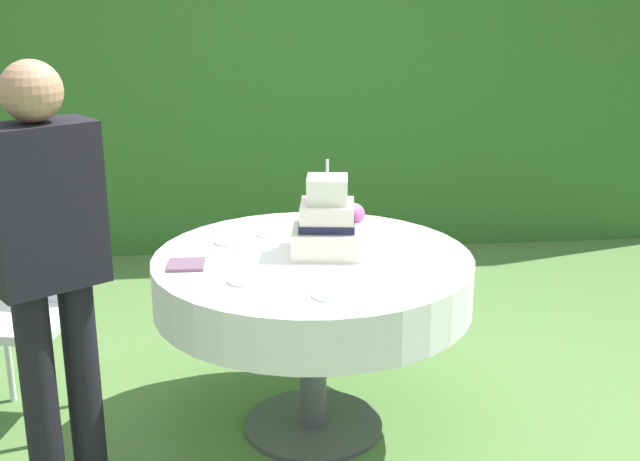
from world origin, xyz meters
name	(u,v)px	position (x,y,z in m)	size (l,w,h in m)	color
ground_plane	(313,426)	(0.00, 0.00, 0.00)	(20.00, 20.00, 0.00)	#547A3D
foliage_hedge	(276,55)	(0.00, 2.61, 1.33)	(6.16, 0.48, 2.66)	#336628
cake_table	(313,282)	(0.00, 0.00, 0.66)	(1.29, 1.29, 0.77)	#4C4C51
wedding_cake	(328,223)	(0.07, 0.05, 0.89)	(0.33, 0.32, 0.39)	silver
serving_plate_near	(245,280)	(-0.28, -0.26, 0.78)	(0.13, 0.13, 0.01)	white
serving_plate_far	(271,234)	(-0.15, 0.30, 0.78)	(0.12, 0.12, 0.01)	white
serving_plate_left	(229,241)	(-0.33, 0.21, 0.78)	(0.13, 0.13, 0.01)	white
serving_plate_right	(330,295)	(0.02, -0.44, 0.78)	(0.13, 0.13, 0.01)	white
napkin_stack	(186,265)	(-0.50, -0.07, 0.78)	(0.14, 0.14, 0.01)	#6B4C60
garden_chair	(27,298)	(-1.20, 0.25, 0.54)	(0.48, 0.48, 0.89)	white
standing_person	(49,263)	(-0.93, -0.42, 0.93)	(0.41, 0.37, 1.60)	black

